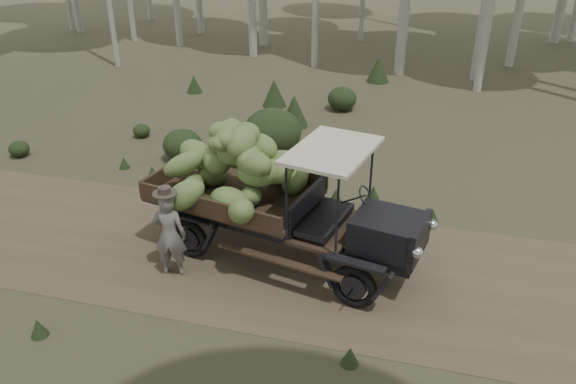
# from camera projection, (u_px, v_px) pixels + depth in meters

# --- Properties ---
(ground) EXTENTS (120.00, 120.00, 0.00)m
(ground) POSITION_uv_depth(u_px,v_px,m) (303.00, 265.00, 10.17)
(ground) COLOR #473D2B
(ground) RESTS_ON ground
(dirt_track) EXTENTS (70.00, 4.00, 0.01)m
(dirt_track) POSITION_uv_depth(u_px,v_px,m) (303.00, 265.00, 10.16)
(dirt_track) COLOR brown
(dirt_track) RESTS_ON ground
(banana_truck) EXTENTS (5.28, 2.81, 2.54)m
(banana_truck) POSITION_uv_depth(u_px,v_px,m) (261.00, 178.00, 9.93)
(banana_truck) COLOR black
(banana_truck) RESTS_ON ground
(farmer) EXTENTS (0.62, 0.48, 1.70)m
(farmer) POSITION_uv_depth(u_px,v_px,m) (169.00, 234.00, 9.58)
(farmer) COLOR #62605A
(farmer) RESTS_ON ground
(undergrowth) EXTENTS (20.28, 24.43, 1.35)m
(undergrowth) POSITION_uv_depth(u_px,v_px,m) (192.00, 308.00, 8.28)
(undergrowth) COLOR #233319
(undergrowth) RESTS_ON ground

